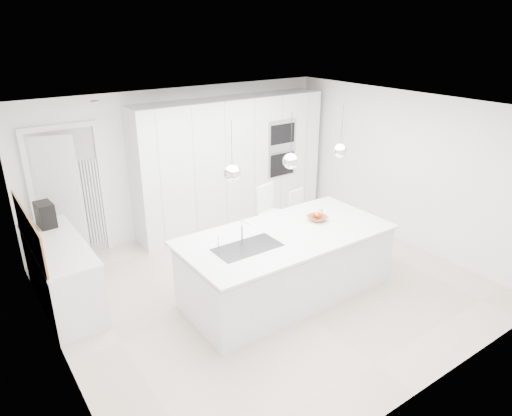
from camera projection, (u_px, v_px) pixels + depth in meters
floor at (268, 286)px, 6.49m from camera, size 5.50×5.50×0.00m
wall_back at (183, 161)px, 7.91m from camera, size 5.50×0.00×5.50m
wall_left at (48, 263)px, 4.55m from camera, size 0.00×5.00×5.00m
ceiling at (270, 109)px, 5.55m from camera, size 5.50×5.50×0.00m
tall_cabinets at (232, 163)px, 8.15m from camera, size 3.60×0.60×2.30m
oven_stack at (282, 148)px, 8.32m from camera, size 0.62×0.04×1.05m
doorway_frame at (70, 196)px, 6.94m from camera, size 1.11×0.08×2.13m
hallway_door at (53, 202)px, 6.77m from camera, size 0.76×0.38×2.00m
radiator at (92, 203)px, 7.17m from camera, size 0.32×0.04×1.40m
left_base_cabinets at (62, 275)px, 5.93m from camera, size 0.60×1.80×0.86m
left_worktop at (57, 244)px, 5.76m from camera, size 0.62×1.82×0.04m
oak_backsplash at (28, 230)px, 5.51m from camera, size 0.02×1.80×0.50m
island_base at (288, 266)px, 6.15m from camera, size 2.80×1.20×0.86m
island_worktop at (286, 235)px, 6.02m from camera, size 2.84×1.40×0.04m
island_sink at (248, 253)px, 5.66m from camera, size 0.84×0.44×0.18m
island_tap at (242, 230)px, 5.75m from camera, size 0.02×0.02×0.30m
pendant_left at (232, 173)px, 5.15m from camera, size 0.20×0.20×0.20m
pendant_mid at (291, 161)px, 5.60m from camera, size 0.20×0.20×0.20m
pendant_right at (340, 151)px, 6.05m from camera, size 0.20×0.20×0.20m
fruit_bowl at (317, 218)px, 6.39m from camera, size 0.28×0.28×0.07m
espresso_machine at (45, 215)px, 6.16m from camera, size 0.23×0.33×0.34m
bar_stool_left at (270, 225)px, 7.01m from camera, size 0.52×0.63×1.19m
bar_stool_right at (300, 222)px, 7.34m from camera, size 0.41×0.51×1.00m
apple_a at (319, 216)px, 6.36m from camera, size 0.08×0.08×0.08m
apple_b at (315, 216)px, 6.38m from camera, size 0.08×0.08×0.08m
banana_bunch at (320, 213)px, 6.39m from camera, size 0.22×0.16×0.19m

